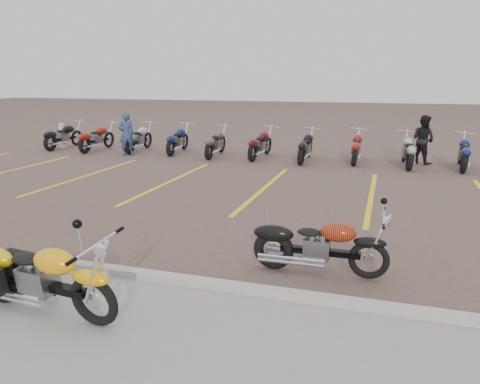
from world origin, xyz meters
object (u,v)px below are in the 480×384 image
object	(u,v)px
yellow_cruiser	(41,278)
bollard	(62,136)
person_b	(423,140)
flame_cruiser	(316,248)
person_a	(126,134)

from	to	relation	value
yellow_cruiser	bollard	xyz separation A→B (m)	(-8.90, 11.85, 0.05)
yellow_cruiser	person_b	bearing A→B (deg)	74.11
flame_cruiser	person_b	xyz separation A→B (m)	(2.00, 10.21, 0.40)
person_a	bollard	size ratio (longest dim) A/B	1.58
bollard	person_a	bearing A→B (deg)	-15.01
flame_cruiser	person_b	distance (m)	10.41
flame_cruiser	person_b	size ratio (longest dim) A/B	1.22
person_a	yellow_cruiser	bearing A→B (deg)	73.74
flame_cruiser	person_a	world-z (taller)	person_a
yellow_cruiser	person_b	world-z (taller)	person_b
flame_cruiser	bollard	size ratio (longest dim) A/B	1.97
flame_cruiser	person_a	size ratio (longest dim) A/B	1.24
person_b	bollard	bearing A→B (deg)	41.84
person_a	person_b	size ratio (longest dim) A/B	0.98
bollard	yellow_cruiser	bearing A→B (deg)	-53.07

